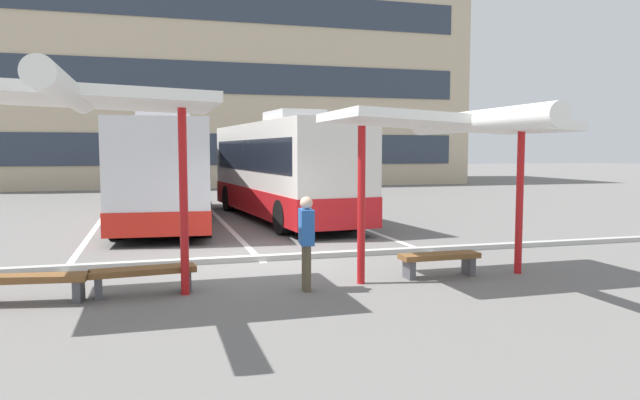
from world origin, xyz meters
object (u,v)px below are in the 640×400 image
Objects in this scene: waiting_shelter_0 at (76,101)px; bench_1 at (143,274)px; coach_bus_1 at (282,171)px; waiting_shelter_1 at (452,126)px; bench_0 at (23,282)px; waiting_passenger_0 at (306,237)px; bench_2 at (439,259)px; coach_bus_0 at (168,171)px.

waiting_shelter_0 reaches higher than bench_1.
waiting_shelter_1 is at bearing -85.04° from coach_bus_1.
bench_0 is 1.14× the size of bench_1.
waiting_passenger_0 is at bearing -10.22° from bench_1.
bench_1 is at bearing 169.78° from waiting_passenger_0.
waiting_shelter_1 is at bearing -90.00° from bench_2.
waiting_shelter_0 is 6.30m from waiting_shelter_1.
bench_1 is 5.96m from waiting_shelter_1.
waiting_shelter_0 reaches higher than waiting_shelter_1.
waiting_shelter_0 is at bearing 179.70° from waiting_shelter_1.
bench_1 is at bearing 27.36° from waiting_shelter_0.
bench_1 is at bearing 178.78° from bench_2.
coach_bus_0 is 11.27m from waiting_shelter_0.
bench_1 and bench_2 have the same top height.
waiting_shelter_1 is at bearing -5.29° from bench_1.
waiting_shelter_0 is at bearing -98.29° from coach_bus_0.
waiting_shelter_1 is at bearing -0.33° from waiting_passenger_0.
bench_0 is at bearing 176.85° from waiting_shelter_1.
waiting_shelter_1 is 2.73× the size of waiting_passenger_0.
waiting_shelter_0 reaches higher than bench_2.
bench_1 is at bearing 174.71° from waiting_shelter_1.
waiting_shelter_0 is 4.21m from waiting_passenger_0.
bench_1 is 1.12× the size of bench_2.
coach_bus_1 is 11.66m from waiting_shelter_0.
bench_1 is 5.39m from bench_2.
bench_1 is 0.40× the size of waiting_shelter_1.
bench_0 is 7.62m from waiting_shelter_1.
waiting_passenger_0 reaches higher than bench_1.
waiting_shelter_0 is (-1.61, -11.06, 1.45)m from coach_bus_0.
waiting_passenger_0 is (1.97, -11.08, -0.76)m from coach_bus_0.
bench_0 is (-2.51, -10.70, -1.34)m from coach_bus_0.
waiting_shelter_1 is (0.89, -10.27, 1.15)m from coach_bus_1.
bench_0 is at bearing -103.22° from coach_bus_0.
waiting_shelter_0 is at bearing -117.80° from coach_bus_1.
waiting_shelter_0 is 2.96m from bench_0.
waiting_passenger_0 is at bearing -172.23° from bench_2.
coach_bus_1 is at bearing 62.20° from waiting_shelter_0.
bench_0 is at bearing 175.16° from waiting_passenger_0.
bench_0 is 4.54m from waiting_passenger_0.
coach_bus_1 is 6.01× the size of bench_1.
waiting_shelter_0 is 2.44× the size of bench_0.
coach_bus_1 is 10.37m from waiting_shelter_1.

